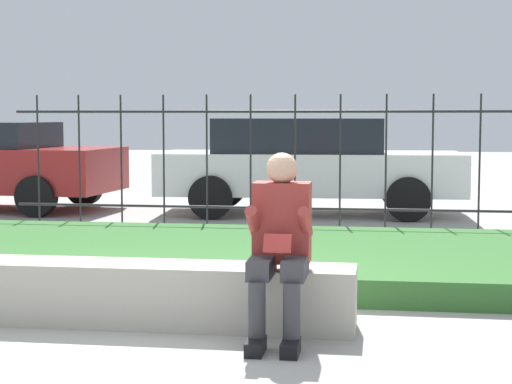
# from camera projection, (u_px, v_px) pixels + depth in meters

# --- Properties ---
(ground_plane) EXTENTS (60.00, 60.00, 0.00)m
(ground_plane) POSITION_uv_depth(u_px,v_px,m) (191.00, 326.00, 6.05)
(ground_plane) COLOR #9E9B93
(stone_bench) EXTENTS (2.97, 0.45, 0.44)m
(stone_bench) POSITION_uv_depth(u_px,v_px,m) (147.00, 297.00, 6.08)
(stone_bench) COLOR #B7B2A3
(stone_bench) RESTS_ON ground_plane
(person_seated_reader) EXTENTS (0.42, 0.73, 1.24)m
(person_seated_reader) POSITION_uv_depth(u_px,v_px,m) (280.00, 239.00, 5.64)
(person_seated_reader) COLOR black
(person_seated_reader) RESTS_ON ground_plane
(grass_berm) EXTENTS (8.61, 3.18, 0.23)m
(grass_berm) POSITION_uv_depth(u_px,v_px,m) (243.00, 257.00, 8.30)
(grass_berm) COLOR #33662D
(grass_berm) RESTS_ON ground_plane
(iron_fence) EXTENTS (6.61, 0.03, 1.75)m
(iron_fence) POSITION_uv_depth(u_px,v_px,m) (273.00, 162.00, 10.51)
(iron_fence) COLOR #232326
(iron_fence) RESTS_ON ground_plane
(car_parked_center) EXTENTS (4.59, 2.03, 1.44)m
(car_parked_center) POSITION_uv_depth(u_px,v_px,m) (307.00, 163.00, 12.90)
(car_parked_center) COLOR silver
(car_parked_center) RESTS_ON ground_plane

